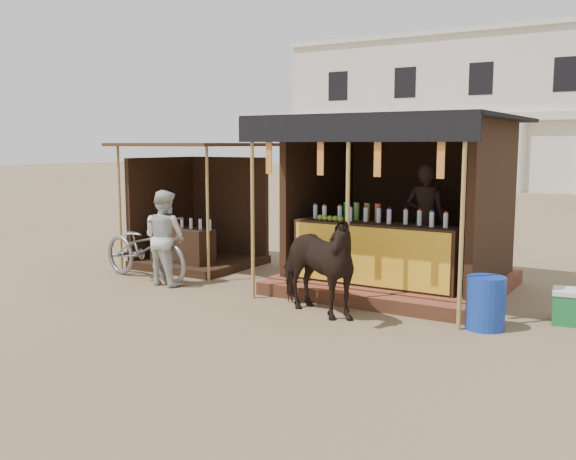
# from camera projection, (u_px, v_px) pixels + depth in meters

# --- Properties ---
(ground) EXTENTS (120.00, 120.00, 0.00)m
(ground) POSITION_uv_depth(u_px,v_px,m) (223.00, 328.00, 8.27)
(ground) COLOR #846B4C
(ground) RESTS_ON ground
(main_stall) EXTENTS (3.60, 3.61, 2.78)m
(main_stall) POSITION_uv_depth(u_px,v_px,m) (398.00, 226.00, 10.44)
(main_stall) COLOR brown
(main_stall) RESTS_ON ground
(secondary_stall) EXTENTS (2.40, 2.40, 2.38)m
(secondary_stall) POSITION_uv_depth(u_px,v_px,m) (194.00, 222.00, 12.53)
(secondary_stall) COLOR #332012
(secondary_stall) RESTS_ON ground
(cow) EXTENTS (1.83, 1.28, 1.41)m
(cow) POSITION_uv_depth(u_px,v_px,m) (314.00, 265.00, 8.83)
(cow) COLOR black
(cow) RESTS_ON ground
(motorbike) EXTENTS (2.22, 1.04, 1.12)m
(motorbike) POSITION_uv_depth(u_px,v_px,m) (145.00, 248.00, 11.19)
(motorbike) COLOR gray
(motorbike) RESTS_ON ground
(bystander) EXTENTS (0.81, 0.65, 1.60)m
(bystander) POSITION_uv_depth(u_px,v_px,m) (165.00, 238.00, 10.77)
(bystander) COLOR silver
(bystander) RESTS_ON ground
(blue_barrel) EXTENTS (0.54, 0.54, 0.69)m
(blue_barrel) POSITION_uv_depth(u_px,v_px,m) (486.00, 303.00, 8.20)
(blue_barrel) COLOR #1638A6
(blue_barrel) RESTS_ON ground
(background_building) EXTENTS (26.00, 7.45, 8.18)m
(background_building) POSITION_uv_depth(u_px,v_px,m) (535.00, 113.00, 34.06)
(background_building) COLOR silver
(background_building) RESTS_ON ground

